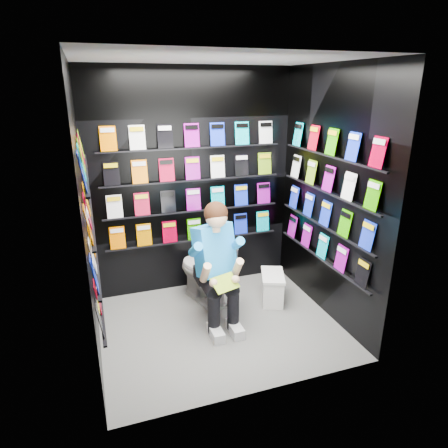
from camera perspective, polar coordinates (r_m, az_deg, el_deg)
name	(u,v)px	position (r m, az deg, el deg)	size (l,w,h in m)	color
floor	(220,326)	(4.32, -0.59, -14.38)	(2.40, 2.40, 0.00)	slate
ceiling	(219,58)	(3.60, -0.74, 22.60)	(2.40, 2.40, 0.00)	white
wall_back	(192,184)	(4.68, -4.53, 5.74)	(2.40, 0.04, 2.60)	black
wall_front	(263,246)	(2.88, 5.64, -3.14)	(2.40, 0.04, 2.60)	black
wall_left	(85,221)	(3.58, -19.20, 0.42)	(0.04, 2.00, 2.60)	black
wall_right	(330,197)	(4.27, 14.85, 3.81)	(0.04, 2.00, 2.60)	black
comics_back	(193,184)	(4.65, -4.44, 5.71)	(2.10, 0.06, 1.37)	#BD061D
comics_left	(89,220)	(3.58, -18.73, 0.54)	(0.06, 1.70, 1.37)	#BD061D
comics_right	(327,196)	(4.25, 14.52, 3.85)	(0.06, 1.70, 1.37)	#BD061D
toilet	(204,271)	(4.62, -2.85, -6.76)	(0.42, 0.75, 0.73)	white
longbox	(272,289)	(4.72, 6.90, -9.15)	(0.23, 0.42, 0.31)	silver
longbox_lid	(273,275)	(4.64, 6.99, -7.29)	(0.25, 0.44, 0.03)	silver
reader	(214,251)	(4.11, -1.46, -3.81)	(0.53, 0.78, 1.44)	#0384EC
held_comic	(225,283)	(3.90, 0.14, -8.42)	(0.27, 0.01, 0.18)	green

